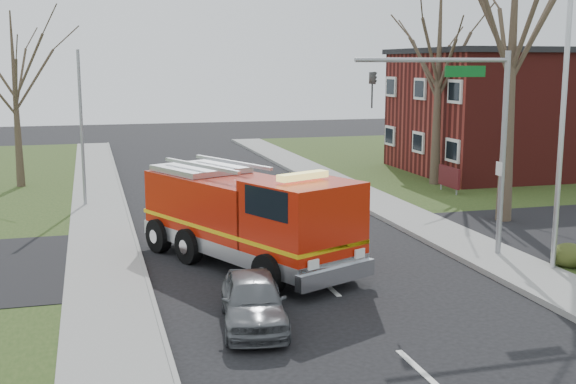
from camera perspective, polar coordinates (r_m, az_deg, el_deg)
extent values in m
plane|color=black|center=(21.21, 3.16, -7.44)|extent=(120.00, 120.00, 0.00)
cube|color=gray|center=(23.84, 17.51, -5.73)|extent=(2.40, 80.00, 0.15)
cube|color=gray|center=(20.17, -13.97, -8.45)|extent=(2.40, 80.00, 0.15)
cube|color=maroon|center=(45.16, 19.04, 5.89)|extent=(15.00, 10.00, 7.00)
cube|color=black|center=(45.07, 19.31, 10.46)|extent=(15.40, 10.40, 0.30)
cube|color=silver|center=(41.50, 10.27, 3.88)|extent=(0.12, 1.40, 1.20)
cube|color=#4B1115|center=(36.35, 12.61, 1.18)|extent=(0.12, 2.00, 1.00)
cylinder|color=gray|center=(35.73, 13.19, 0.27)|extent=(0.08, 0.08, 0.90)
cylinder|color=gray|center=(37.12, 12.01, 0.68)|extent=(0.08, 0.08, 0.90)
cone|color=#392D22|center=(29.82, 17.20, 8.92)|extent=(0.64, 0.64, 12.00)
cone|color=#392D22|center=(38.40, 11.77, 8.20)|extent=(0.56, 0.56, 10.50)
cone|color=#392D22|center=(39.35, -20.72, 6.71)|extent=(0.44, 0.44, 9.00)
cylinder|color=gray|center=(24.59, 16.61, 2.70)|extent=(0.18, 0.18, 6.80)
cylinder|color=gray|center=(23.13, 11.45, 10.18)|extent=(5.20, 0.14, 0.14)
cube|color=#0C591E|center=(23.64, 13.83, 9.24)|extent=(1.40, 0.06, 0.35)
imported|color=black|center=(22.30, 6.76, 9.42)|extent=(0.22, 0.18, 1.10)
cylinder|color=#B7BABF|center=(23.25, 20.79, 4.05)|extent=(0.16, 0.16, 8.40)
cylinder|color=gray|center=(33.27, -15.99, 4.74)|extent=(0.14, 0.14, 7.00)
cube|color=#AD1907|center=(24.08, -5.17, -1.33)|extent=(4.79, 6.12, 2.21)
cube|color=#AD1907|center=(20.98, 1.17, -2.56)|extent=(3.64, 3.64, 2.53)
cube|color=#B7BABF|center=(23.28, -3.33, -3.96)|extent=(5.96, 8.61, 0.47)
cube|color=#E5B20C|center=(23.15, -3.34, -2.57)|extent=(5.97, 8.62, 0.13)
cube|color=black|center=(19.98, 3.38, -0.90)|extent=(2.26, 1.12, 0.90)
cube|color=#E5D866|center=(20.71, 1.18, 1.28)|extent=(1.68, 1.04, 0.19)
cylinder|color=black|center=(20.35, -1.55, -6.49)|extent=(0.82, 1.21, 1.16)
cylinder|color=black|center=(22.10, 4.00, -5.16)|extent=(0.82, 1.21, 1.16)
cylinder|color=black|center=(25.15, -10.19, -3.41)|extent=(0.82, 1.21, 1.16)
cylinder|color=black|center=(26.59, -5.09, -2.55)|extent=(0.82, 1.21, 1.16)
imported|color=#53565A|center=(17.94, -2.76, -8.55)|extent=(2.09, 4.02, 1.31)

